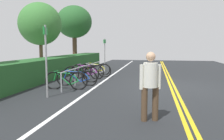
% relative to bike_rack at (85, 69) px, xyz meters
% --- Properties ---
extents(ground_plane, '(33.30, 11.37, 0.05)m').
position_rel_bike_rack_xyz_m(ground_plane, '(-1.04, -4.06, -0.58)').
color(ground_plane, '#232628').
extents(centre_line_yellow_inner, '(29.97, 0.10, 0.00)m').
position_rel_bike_rack_xyz_m(centre_line_yellow_inner, '(-1.04, -4.14, -0.55)').
color(centre_line_yellow_inner, gold).
rests_on(centre_line_yellow_inner, ground_plane).
extents(centre_line_yellow_outer, '(29.97, 0.10, 0.00)m').
position_rel_bike_rack_xyz_m(centre_line_yellow_outer, '(-1.04, -3.98, -0.55)').
color(centre_line_yellow_outer, gold).
rests_on(centre_line_yellow_outer, ground_plane).
extents(bike_lane_stripe_white, '(29.97, 0.12, 0.00)m').
position_rel_bike_rack_xyz_m(bike_lane_stripe_white, '(-1.04, -0.95, -0.55)').
color(bike_lane_stripe_white, white).
rests_on(bike_lane_stripe_white, ground_plane).
extents(bike_rack, '(5.67, 0.05, 0.74)m').
position_rel_bike_rack_xyz_m(bike_rack, '(0.00, 0.00, 0.00)').
color(bike_rack, '#9EA0A5').
rests_on(bike_rack, ground_plane).
extents(bicycle_0, '(0.46, 1.70, 0.75)m').
position_rel_bike_rack_xyz_m(bicycle_0, '(-2.27, 0.03, -0.20)').
color(bicycle_0, black).
rests_on(bicycle_0, ground_plane).
extents(bicycle_1, '(0.46, 1.76, 0.70)m').
position_rel_bike_rack_xyz_m(bicycle_1, '(-1.45, -0.10, -0.23)').
color(bicycle_1, black).
rests_on(bicycle_1, ground_plane).
extents(bicycle_2, '(0.46, 1.72, 0.78)m').
position_rel_bike_rack_xyz_m(bicycle_2, '(-0.51, 0.04, -0.18)').
color(bicycle_2, black).
rests_on(bicycle_2, ground_plane).
extents(bicycle_3, '(0.46, 1.81, 0.78)m').
position_rel_bike_rack_xyz_m(bicycle_3, '(0.49, 0.05, -0.19)').
color(bicycle_3, black).
rests_on(bicycle_3, ground_plane).
extents(bicycle_4, '(0.46, 1.83, 0.76)m').
position_rel_bike_rack_xyz_m(bicycle_4, '(1.32, -0.14, -0.20)').
color(bicycle_4, black).
rests_on(bicycle_4, ground_plane).
extents(bicycle_5, '(0.47, 1.74, 0.69)m').
position_rel_bike_rack_xyz_m(bicycle_5, '(2.36, 0.07, -0.23)').
color(bicycle_5, black).
rests_on(bicycle_5, ground_plane).
extents(pedestrian, '(0.32, 0.47, 1.56)m').
position_rel_bike_rack_xyz_m(pedestrian, '(-5.28, -3.22, 0.33)').
color(pedestrian, '#4C3826').
rests_on(pedestrian, ground_plane).
extents(sign_post_near, '(0.36, 0.09, 2.34)m').
position_rel_bike_rack_xyz_m(sign_post_near, '(-3.65, 0.12, 0.85)').
color(sign_post_near, gray).
rests_on(sign_post_near, ground_plane).
extents(sign_post_far, '(0.36, 0.09, 2.14)m').
position_rel_bike_rack_xyz_m(sign_post_far, '(3.62, -0.16, 0.74)').
color(sign_post_far, gray).
rests_on(sign_post_far, ground_plane).
extents(hedge_backdrop, '(14.62, 1.33, 1.04)m').
position_rel_bike_rack_xyz_m(hedge_backdrop, '(1.50, 2.17, -0.03)').
color(hedge_backdrop, '#235626').
rests_on(hedge_backdrop, ground_plane).
extents(tree_mid, '(2.40, 2.40, 4.13)m').
position_rel_bike_rack_xyz_m(tree_mid, '(1.55, 3.15, 2.36)').
color(tree_mid, brown).
rests_on(tree_mid, ground_plane).
extents(tree_far_right, '(2.86, 2.86, 4.91)m').
position_rel_bike_rack_xyz_m(tree_far_right, '(7.06, 3.16, 3.02)').
color(tree_far_right, '#473323').
rests_on(tree_far_right, ground_plane).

